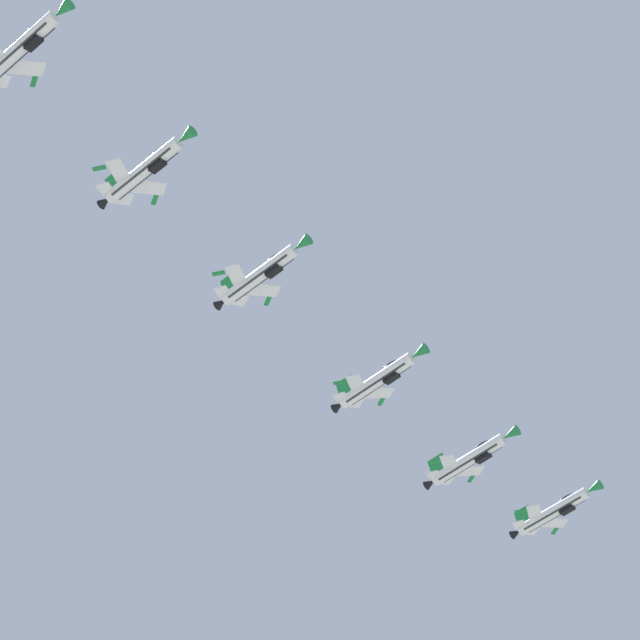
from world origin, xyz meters
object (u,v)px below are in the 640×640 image
Objects in this scene: fighter_jet_lead at (555,511)px; fighter_jet_left_outer at (261,274)px; fighter_jet_left_wing at (470,459)px; fighter_jet_right_outer at (145,169)px; fighter_jet_right_wing at (379,379)px; fighter_jet_trail_slot at (21,47)px.

fighter_jet_lead reaches higher than fighter_jet_left_outer.
fighter_jet_left_wing is 1.00× the size of fighter_jet_left_outer.
fighter_jet_right_outer is at bearing -0.77° from fighter_jet_left_outer.
fighter_jet_left_wing is at bearing 178.38° from fighter_jet_right_wing.
fighter_jet_left_outer is at bearing -176.83° from fighter_jet_trail_slot.
fighter_jet_left_wing is (-14.03, -14.42, -4.60)m from fighter_jet_lead.
fighter_jet_trail_slot is at bearing 3.17° from fighter_jet_left_outer.
fighter_jet_lead is 1.00× the size of fighter_jet_right_outer.
fighter_jet_right_outer is at bearing -1.35° from fighter_jet_right_wing.
fighter_jet_lead is at bearing 179.27° from fighter_jet_left_wing.
fighter_jet_left_outer is (-15.59, -15.39, 2.07)m from fighter_jet_right_wing.
fighter_jet_left_wing is at bearing 178.56° from fighter_jet_right_outer.
fighter_jet_lead is 1.00× the size of fighter_jet_left_outer.
fighter_jet_lead is at bearing 178.84° from fighter_jet_right_wing.
fighter_jet_right_outer is at bearing -1.44° from fighter_jet_left_wing.
fighter_jet_left_outer reaches higher than fighter_jet_right_wing.
fighter_jet_right_wing is 1.00× the size of fighter_jet_right_outer.
fighter_jet_lead reaches higher than fighter_jet_right_outer.
fighter_jet_right_outer is 1.00× the size of fighter_jet_trail_slot.
fighter_jet_left_wing is 1.00× the size of fighter_jet_trail_slot.
fighter_jet_left_outer is (-42.91, -43.06, -1.75)m from fighter_jet_lead.
fighter_jet_lead is 20.64m from fighter_jet_left_wing.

